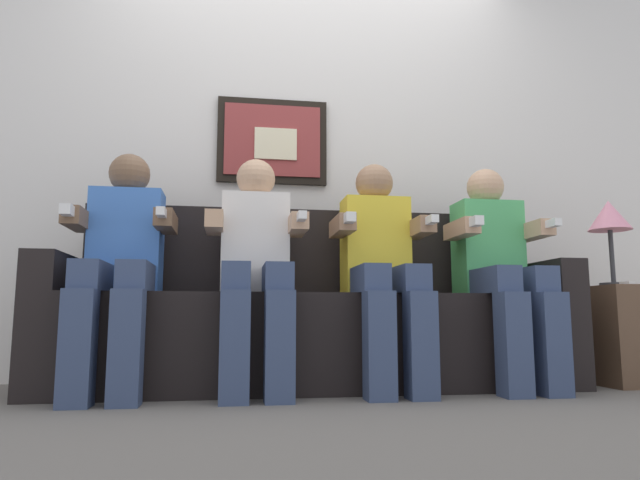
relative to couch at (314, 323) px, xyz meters
The scene contains 10 objects.
ground_plane 0.45m from the couch, 90.00° to the right, with size 6.41×6.41×0.00m, color #66605B.
back_wall_assembly 1.08m from the couch, 90.60° to the left, with size 4.93×0.10×2.60m.
couch is the anchor object (origin of this frame).
person_leftmost 0.96m from the couch, 169.30° to the right, with size 0.46×0.56×1.11m.
person_left_center 0.45m from the couch, 150.49° to the right, with size 0.46×0.56×1.11m.
person_right_center 0.45m from the couch, 29.55° to the right, with size 0.46×0.56×1.11m.
person_rightmost 0.96m from the couch, 10.70° to the right, with size 0.46×0.56×1.11m.
side_table_right 1.62m from the couch, ahead, with size 0.40×0.40×0.50m.
table_lamp 1.67m from the couch, ahead, with size 0.22×0.22×0.46m.
spare_remote_on_table 1.60m from the couch, ahead, with size 0.04×0.13×0.02m, color white.
Camera 1 is at (-0.41, -2.45, 0.34)m, focal length 31.89 mm.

